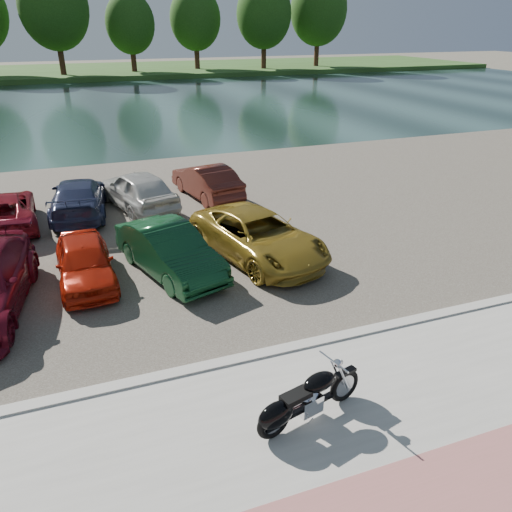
{
  "coord_description": "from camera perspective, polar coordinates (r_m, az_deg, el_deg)",
  "views": [
    {
      "loc": [
        -3.28,
        -6.29,
        6.63
      ],
      "look_at": [
        0.79,
        4.75,
        1.1
      ],
      "focal_mm": 35.0,
      "sensor_mm": 36.0,
      "label": 1
    }
  ],
  "objects": [
    {
      "name": "far_trees",
      "position": [
        72.49,
        -15.68,
        25.05
      ],
      "size": [
        70.25,
        10.68,
        12.52
      ],
      "color": "#391E14",
      "rests_on": "far_bank"
    },
    {
      "name": "river",
      "position": [
        46.88,
        -16.67,
        16.07
      ],
      "size": [
        120.0,
        40.0,
        0.0
      ],
      "primitive_type": "cube",
      "color": "black",
      "rests_on": "ground"
    },
    {
      "name": "car_4",
      "position": [
        14.48,
        -19.0,
        -0.62
      ],
      "size": [
        1.6,
        3.71,
        1.25
      ],
      "primitive_type": "imported",
      "rotation": [
        0.0,
        0.0,
        0.03
      ],
      "color": "#B61F0C",
      "rests_on": "parking_lot"
    },
    {
      "name": "motorcycle",
      "position": [
        9.19,
        5.18,
        -16.27
      ],
      "size": [
        2.29,
        0.94,
        1.05
      ],
      "rotation": [
        0.0,
        0.0,
        0.25
      ],
      "color": "black",
      "rests_on": "promenade"
    },
    {
      "name": "car_13",
      "position": [
        20.76,
        -5.67,
        8.53
      ],
      "size": [
        2.2,
        4.34,
        1.36
      ],
      "primitive_type": "imported",
      "rotation": [
        0.0,
        0.0,
        3.33
      ],
      "color": "#501D15",
      "rests_on": "parking_lot"
    },
    {
      "name": "car_6",
      "position": [
        15.15,
        0.25,
        2.31
      ],
      "size": [
        3.56,
        5.5,
        1.41
      ],
      "primitive_type": "imported",
      "rotation": [
        0.0,
        0.0,
        0.26
      ],
      "color": "olive",
      "rests_on": "parking_lot"
    },
    {
      "name": "car_5",
      "position": [
        14.38,
        -9.84,
        0.62
      ],
      "size": [
        2.69,
        4.51,
        1.4
      ],
      "primitive_type": "imported",
      "rotation": [
        0.0,
        0.0,
        0.3
      ],
      "color": "#0F3A1D",
      "rests_on": "parking_lot"
    },
    {
      "name": "kerb",
      "position": [
        11.07,
        1.12,
        -11.17
      ],
      "size": [
        60.0,
        0.3,
        0.14
      ],
      "primitive_type": "cube",
      "color": "#9E9B94",
      "rests_on": "ground"
    },
    {
      "name": "car_10",
      "position": [
        19.65,
        -26.85,
        4.7
      ],
      "size": [
        2.35,
        4.53,
        1.22
      ],
      "primitive_type": "imported",
      "rotation": [
        0.0,
        0.0,
        3.22
      ],
      "color": "maroon",
      "rests_on": "parking_lot"
    },
    {
      "name": "car_11",
      "position": [
        19.79,
        -19.59,
        6.35
      ],
      "size": [
        2.39,
        4.89,
        1.37
      ],
      "primitive_type": "imported",
      "rotation": [
        0.0,
        0.0,
        3.04
      ],
      "color": "#293050",
      "rests_on": "parking_lot"
    },
    {
      "name": "ground",
      "position": [
        9.71,
        5.62,
        -18.04
      ],
      "size": [
        200.0,
        200.0,
        0.0
      ],
      "primitive_type": "plane",
      "color": "#595447",
      "rests_on": "ground"
    },
    {
      "name": "promenade",
      "position": [
        9.06,
        8.54,
        -21.78
      ],
      "size": [
        60.0,
        6.0,
        0.1
      ],
      "primitive_type": "cube",
      "color": "#9E9B94",
      "rests_on": "ground"
    },
    {
      "name": "parking_lot",
      "position": [
        18.8,
        -8.9,
        4.29
      ],
      "size": [
        60.0,
        18.0,
        0.04
      ],
      "primitive_type": "cube",
      "color": "#3D3831",
      "rests_on": "ground"
    },
    {
      "name": "car_12",
      "position": [
        19.83,
        -13.34,
        7.38
      ],
      "size": [
        2.89,
        4.72,
        1.5
      ],
      "primitive_type": "imported",
      "rotation": [
        0.0,
        0.0,
        3.41
      ],
      "color": "beige",
      "rests_on": "parking_lot"
    },
    {
      "name": "far_bank",
      "position": [
        78.61,
        -18.87,
        19.34
      ],
      "size": [
        120.0,
        24.0,
        0.6
      ],
      "primitive_type": "cube",
      "color": "#274619",
      "rests_on": "ground"
    }
  ]
}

